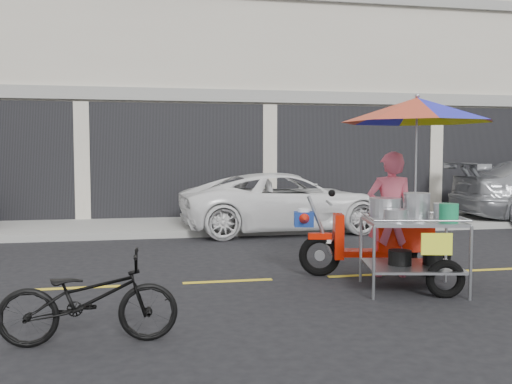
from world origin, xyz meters
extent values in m
plane|color=black|center=(0.00, 0.00, 0.00)|extent=(90.00, 90.00, 0.00)
cube|color=gray|center=(0.00, 5.50, 0.07)|extent=(45.00, 3.00, 0.15)
cube|color=beige|center=(0.00, 10.50, 4.00)|extent=(36.00, 8.00, 8.00)
cube|color=black|center=(0.00, 6.47, 1.45)|extent=(35.28, 0.06, 2.90)
cube|color=gray|center=(0.00, 6.45, 3.10)|extent=(36.00, 0.12, 0.30)
cube|color=gold|center=(0.00, 0.00, 0.00)|extent=(42.00, 0.10, 0.01)
imported|color=white|center=(-0.05, 4.54, 0.64)|extent=(4.72, 2.40, 1.28)
imported|color=black|center=(-3.58, -2.21, 0.41)|extent=(1.58, 0.56, 0.83)
torus|color=black|center=(-0.70, 0.10, 0.29)|extent=(0.59, 0.23, 0.58)
torus|color=black|center=(0.80, -0.23, 0.29)|extent=(0.59, 0.23, 0.58)
cylinder|color=#9EA0A5|center=(-0.70, 0.10, 0.29)|extent=(0.15, 0.09, 0.14)
cylinder|color=#9EA0A5|center=(0.80, -0.23, 0.29)|extent=(0.15, 0.09, 0.14)
cube|color=red|center=(-0.70, 0.10, 0.56)|extent=(0.35, 0.19, 0.08)
cylinder|color=#9EA0A5|center=(-0.70, 0.10, 0.71)|extent=(0.37, 0.13, 0.82)
cube|color=red|center=(-0.45, 0.04, 0.56)|extent=(0.19, 0.37, 0.61)
cube|color=red|center=(0.00, -0.05, 0.33)|extent=(0.86, 0.45, 0.08)
cube|color=red|center=(0.45, -0.15, 0.56)|extent=(0.80, 0.42, 0.41)
cube|color=black|center=(0.35, -0.13, 0.80)|extent=(0.70, 0.38, 0.10)
cylinder|color=#9EA0A5|center=(-0.58, 0.07, 1.02)|extent=(0.15, 0.56, 0.04)
sphere|color=black|center=(-0.47, 0.26, 1.14)|extent=(0.10, 0.10, 0.10)
cylinder|color=white|center=(-0.58, 0.07, 0.49)|extent=(0.15, 0.15, 0.05)
cube|color=navy|center=(-0.91, 0.14, 0.80)|extent=(0.31, 0.28, 0.20)
cylinder|color=white|center=(-0.91, 0.14, 0.92)|extent=(0.19, 0.19, 0.05)
cone|color=red|center=(-0.95, -0.03, 0.82)|extent=(0.23, 0.26, 0.18)
torus|color=black|center=(0.40, -1.34, 0.22)|extent=(0.48, 0.20, 0.47)
cylinder|color=#9EA0A5|center=(-0.47, -1.26, 0.43)|extent=(0.04, 0.04, 0.87)
cylinder|color=#9EA0A5|center=(-0.27, -0.36, 0.43)|extent=(0.04, 0.04, 0.87)
cylinder|color=#9EA0A5|center=(0.63, -1.50, 0.43)|extent=(0.04, 0.04, 0.87)
cylinder|color=#9EA0A5|center=(0.83, -0.60, 0.43)|extent=(0.04, 0.04, 0.87)
cube|color=#9EA0A5|center=(0.18, -0.93, 0.31)|extent=(1.29, 1.13, 0.03)
cube|color=#9EA0A5|center=(0.18, -0.93, 0.87)|extent=(1.29, 1.13, 0.04)
cylinder|color=#9EA0A5|center=(0.08, -1.38, 0.93)|extent=(1.10, 0.26, 0.02)
cylinder|color=#9EA0A5|center=(0.28, -0.48, 0.93)|extent=(1.10, 0.26, 0.02)
cylinder|color=#9EA0A5|center=(-0.37, -0.81, 0.93)|extent=(0.22, 0.90, 0.02)
cylinder|color=#9EA0A5|center=(0.73, -1.05, 0.93)|extent=(0.22, 0.90, 0.02)
cylinder|color=#9EA0A5|center=(0.28, -0.48, 0.31)|extent=(0.20, 0.76, 0.04)
cylinder|color=#9EA0A5|center=(0.28, -0.48, 0.82)|extent=(0.20, 0.76, 0.04)
cube|color=yellow|center=(0.23, -1.44, 0.66)|extent=(0.35, 0.10, 0.26)
cylinder|color=#B7B7BC|center=(-0.08, -0.66, 1.01)|extent=(0.47, 0.47, 0.23)
cylinder|color=#B7B7BC|center=(0.33, -0.73, 1.04)|extent=(0.39, 0.39, 0.30)
cylinder|color=#B7B7BC|center=(0.57, -0.96, 0.98)|extent=(0.28, 0.28, 0.18)
cylinder|color=#B7B7BC|center=(-0.11, -1.05, 0.95)|extent=(0.33, 0.33, 0.13)
cylinder|color=#177D4D|center=(0.48, -1.25, 1.00)|extent=(0.27, 0.27, 0.22)
cylinder|color=black|center=(0.03, -0.90, 0.41)|extent=(0.34, 0.34, 0.18)
cylinder|color=black|center=(0.43, -0.98, 0.40)|extent=(0.29, 0.29, 0.16)
cylinder|color=#9EA0A5|center=(0.25, -0.84, 1.63)|extent=(0.03, 0.03, 1.53)
sphere|color=#9EA0A5|center=(0.25, -0.84, 2.42)|extent=(0.06, 0.06, 0.06)
imported|color=#D2556B|center=(0.25, -0.11, 0.87)|extent=(0.70, 0.54, 1.73)
camera|label=1|loc=(-3.08, -7.43, 1.72)|focal=40.00mm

